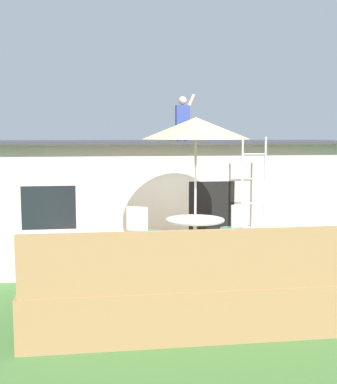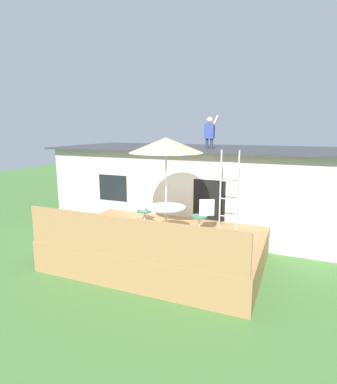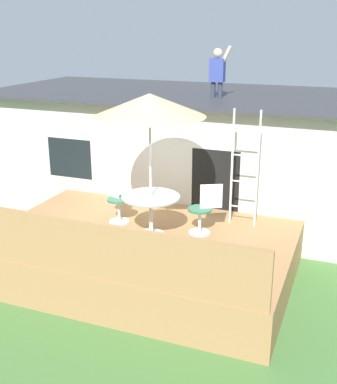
{
  "view_description": "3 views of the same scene",
  "coord_description": "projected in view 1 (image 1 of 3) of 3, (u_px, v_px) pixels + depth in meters",
  "views": [
    {
      "loc": [
        -1.45,
        -8.45,
        3.03
      ],
      "look_at": [
        -0.19,
        0.79,
        1.93
      ],
      "focal_mm": 45.22,
      "sensor_mm": 36.0,
      "label": 1
    },
    {
      "loc": [
        3.3,
        -7.4,
        3.55
      ],
      "look_at": [
        -0.02,
        0.5,
        1.81
      ],
      "focal_mm": 29.16,
      "sensor_mm": 36.0,
      "label": 2
    },
    {
      "loc": [
        3.42,
        -7.54,
        4.39
      ],
      "look_at": [
        0.14,
        0.84,
        1.32
      ],
      "focal_mm": 45.62,
      "sensor_mm": 36.0,
      "label": 3
    }
  ],
  "objects": [
    {
      "name": "house",
      "position": [
        161.0,
        198.0,
        12.23
      ],
      "size": [
        10.5,
        4.5,
        2.89
      ],
      "color": "beige",
      "rests_on": "ground"
    },
    {
      "name": "deck",
      "position": [
        184.0,
        280.0,
        8.82
      ],
      "size": [
        5.37,
        3.84,
        0.8
      ],
      "primitive_type": "cube",
      "color": "#A87A4C",
      "rests_on": "ground"
    },
    {
      "name": "patio_table",
      "position": [
        195.0,
        228.0,
        8.62
      ],
      "size": [
        1.04,
        1.04,
        0.74
      ],
      "color": "silver",
      "rests_on": "deck"
    },
    {
      "name": "patio_umbrella",
      "position": [
        196.0,
        128.0,
        8.41
      ],
      "size": [
        1.9,
        1.9,
        2.54
      ],
      "color": "silver",
      "rests_on": "deck"
    },
    {
      "name": "deck_railing",
      "position": [
        207.0,
        261.0,
        6.88
      ],
      "size": [
        5.27,
        0.08,
        0.9
      ],
      "primitive_type": "cube",
      "color": "#A87A4C",
      "rests_on": "deck"
    },
    {
      "name": "patio_chair_left",
      "position": [
        144.0,
        232.0,
        8.89
      ],
      "size": [
        0.6,
        0.44,
        0.92
      ],
      "rotation": [
        0.0,
        0.0,
        -0.4
      ],
      "color": "silver",
      "rests_on": "deck"
    },
    {
      "name": "ground_plane",
      "position": [
        184.0,
        301.0,
        8.86
      ],
      "size": [
        40.0,
        40.0,
        0.0
      ],
      "primitive_type": "plane",
      "color": "#477538"
    },
    {
      "name": "step_ladder",
      "position": [
        253.0,
        191.0,
        9.83
      ],
      "size": [
        0.52,
        0.04,
        2.2
      ],
      "color": "silver",
      "rests_on": "deck"
    },
    {
      "name": "patio_chair_right",
      "position": [
        234.0,
        229.0,
        9.19
      ],
      "size": [
        0.58,
        0.44,
        0.92
      ],
      "rotation": [
        0.0,
        0.0,
        -2.66
      ],
      "color": "silver",
      "rests_on": "deck"
    },
    {
      "name": "person_figure",
      "position": [
        183.0,
        115.0,
        11.43
      ],
      "size": [
        0.47,
        0.2,
        1.11
      ],
      "color": "#33384C",
      "rests_on": "house"
    }
  ]
}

